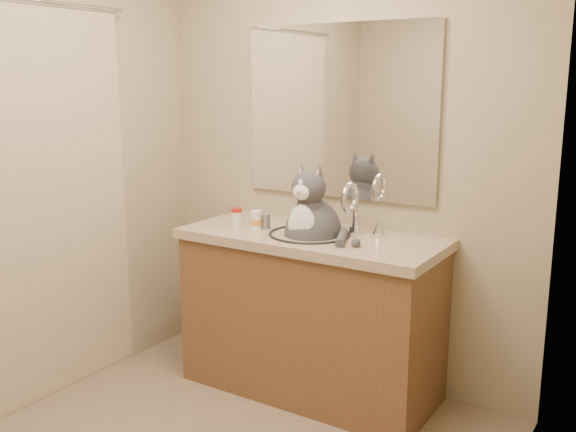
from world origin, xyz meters
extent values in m
cube|color=tan|center=(0.00, 1.25, 1.20)|extent=(2.20, 0.01, 2.40)
cube|color=tan|center=(-1.10, 0.00, 1.20)|extent=(0.01, 2.50, 2.40)
cube|color=tan|center=(1.10, 0.00, 1.20)|extent=(0.01, 2.50, 2.40)
cube|color=brown|center=(0.00, 0.96, 0.40)|extent=(1.30, 0.55, 0.80)
cube|color=tan|center=(0.00, 0.96, 0.83)|extent=(1.34, 0.59, 0.05)
torus|color=black|center=(0.00, 0.94, 0.85)|extent=(0.42, 0.42, 0.02)
ellipsoid|color=white|center=(0.00, 0.94, 0.78)|extent=(0.40, 0.40, 0.15)
cylinder|color=silver|center=(0.17, 1.11, 0.95)|extent=(0.03, 0.03, 0.18)
torus|color=silver|center=(0.17, 1.05, 1.04)|extent=(0.03, 0.16, 0.16)
cone|color=silver|center=(0.30, 1.11, 0.90)|extent=(0.06, 0.06, 0.08)
cube|color=white|center=(0.00, 1.24, 1.45)|extent=(1.10, 0.02, 0.90)
cube|color=beige|center=(-1.05, 0.10, 1.00)|extent=(0.01, 1.20, 1.90)
ellipsoid|color=#414146|center=(0.01, 0.96, 0.84)|extent=(0.30, 0.33, 0.39)
ellipsoid|color=white|center=(0.01, 0.85, 0.90)|extent=(0.16, 0.09, 0.24)
ellipsoid|color=#414146|center=(0.01, 0.91, 1.10)|extent=(0.18, 0.16, 0.17)
ellipsoid|color=white|center=(0.01, 0.84, 1.08)|extent=(0.09, 0.05, 0.08)
sphere|color=#D88C8C|center=(0.01, 0.82, 1.09)|extent=(0.02, 0.02, 0.02)
cone|color=#414146|center=(-0.04, 0.93, 1.18)|extent=(0.08, 0.06, 0.09)
cone|color=#414146|center=(0.06, 0.93, 1.18)|extent=(0.08, 0.06, 0.09)
cylinder|color=#414146|center=(0.20, 0.91, 0.87)|extent=(0.14, 0.25, 0.04)
cylinder|color=white|center=(-0.43, 0.91, 0.89)|extent=(0.06, 0.06, 0.08)
cylinder|color=#AB1B12|center=(-0.43, 0.91, 0.94)|extent=(0.07, 0.07, 0.02)
cylinder|color=white|center=(-0.29, 0.90, 0.89)|extent=(0.07, 0.07, 0.08)
cylinder|color=orange|center=(-0.29, 0.90, 0.89)|extent=(0.08, 0.08, 0.03)
cylinder|color=white|center=(-0.29, 0.90, 0.94)|extent=(0.08, 0.08, 0.02)
cylinder|color=gray|center=(-0.26, 0.93, 0.89)|extent=(0.05, 0.05, 0.08)
camera|label=1|loc=(1.59, -1.76, 1.61)|focal=40.00mm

